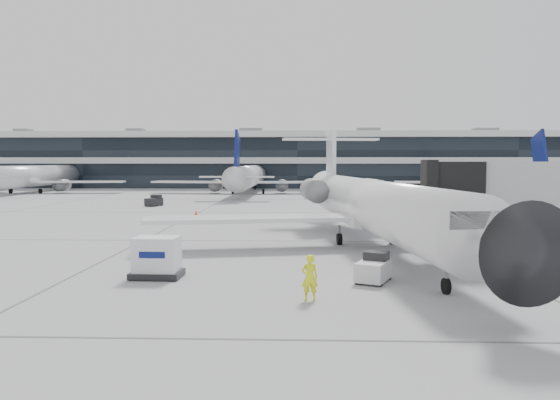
{
  "coord_description": "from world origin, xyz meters",
  "views": [
    {
      "loc": [
        0.32,
        -35.63,
        5.21
      ],
      "look_at": [
        -0.98,
        1.67,
        2.6
      ],
      "focal_mm": 35.0,
      "sensor_mm": 36.0,
      "label": 1
    }
  ],
  "objects_px": {
    "regional_jet": "(371,204)",
    "baggage_tug": "(374,269)",
    "cargo_uld": "(157,258)",
    "ramp_worker": "(310,278)"
  },
  "relations": [
    {
      "from": "baggage_tug",
      "to": "cargo_uld",
      "type": "bearing_deg",
      "value": -158.6
    },
    {
      "from": "regional_jet",
      "to": "baggage_tug",
      "type": "distance_m",
      "value": 9.8
    },
    {
      "from": "regional_jet",
      "to": "baggage_tug",
      "type": "height_order",
      "value": "regional_jet"
    },
    {
      "from": "regional_jet",
      "to": "baggage_tug",
      "type": "relative_size",
      "value": 14.93
    },
    {
      "from": "ramp_worker",
      "to": "baggage_tug",
      "type": "xyz_separation_m",
      "value": [
        2.86,
        3.4,
        -0.31
      ]
    },
    {
      "from": "regional_jet",
      "to": "ramp_worker",
      "type": "xyz_separation_m",
      "value": [
        -3.98,
        -12.9,
        -1.82
      ]
    },
    {
      "from": "regional_jet",
      "to": "cargo_uld",
      "type": "relative_size",
      "value": 15.07
    },
    {
      "from": "ramp_worker",
      "to": "cargo_uld",
      "type": "relative_size",
      "value": 0.77
    },
    {
      "from": "cargo_uld",
      "to": "regional_jet",
      "type": "bearing_deg",
      "value": 41.78
    },
    {
      "from": "cargo_uld",
      "to": "baggage_tug",
      "type": "bearing_deg",
      "value": -0.87
    }
  ]
}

